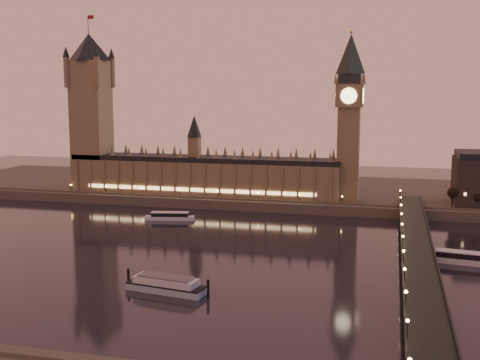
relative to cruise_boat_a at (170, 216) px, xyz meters
name	(u,v)px	position (x,y,z in m)	size (l,w,h in m)	color
ground	(206,255)	(43.03, -66.42, -2.01)	(700.00, 700.00, 0.00)	black
far_embankment	(317,192)	(73.03, 98.58, 0.99)	(560.00, 130.00, 6.00)	#423D35
palace_of_westminster	(203,171)	(2.91, 54.57, 19.70)	(180.00, 26.62, 52.00)	brown
victoria_tower	(91,103)	(-76.97, 54.58, 63.78)	(31.68, 31.68, 118.00)	brown
big_ben	(349,107)	(97.02, 54.57, 61.94)	(17.68, 17.68, 104.00)	brown
westminster_bridge	(416,256)	(134.64, -66.42, 3.50)	(13.20, 260.00, 15.30)	black
bare_tree_0	(450,195)	(156.97, 42.58, 12.02)	(5.30, 5.30, 10.79)	black
cruise_boat_a	(170,216)	(0.00, 0.00, 0.00)	(29.21, 11.77, 4.57)	silver
cruise_boat_b	(461,258)	(154.08, -52.17, 0.28)	(28.96, 11.06, 5.21)	silver
moored_barge	(166,285)	(43.90, -118.75, 0.70)	(34.66, 13.11, 6.43)	#93AEBB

